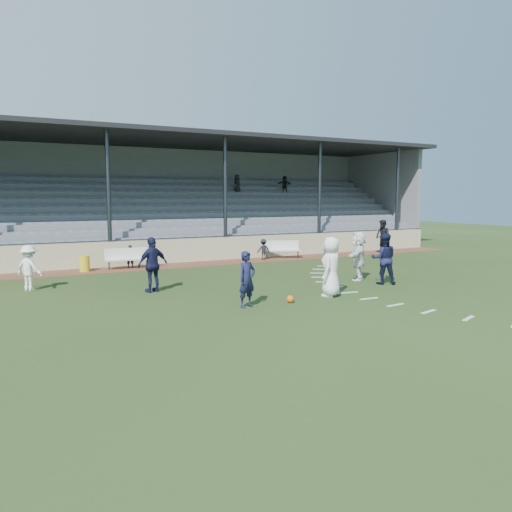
{
  "coord_description": "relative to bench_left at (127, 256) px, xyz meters",
  "views": [
    {
      "loc": [
        -7.86,
        -12.4,
        3.28
      ],
      "look_at": [
        0.0,
        2.5,
        1.3
      ],
      "focal_mm": 35.0,
      "sensor_mm": 36.0,
      "label": 1
    }
  ],
  "objects": [
    {
      "name": "player_white_wing",
      "position": [
        -4.35,
        -3.76,
        0.22
      ],
      "size": [
        1.14,
        1.17,
        1.61
      ],
      "primitive_type": "imported",
      "rotation": [
        0.0,
        0.0,
        2.31
      ],
      "color": "white",
      "rests_on": "ground"
    },
    {
      "name": "sub_left_far",
      "position": [
        1.06,
        -0.15,
        -0.04
      ],
      "size": [
        0.67,
        0.46,
        1.05
      ],
      "primitive_type": "imported",
      "rotation": [
        0.0,
        0.0,
        2.78
      ],
      "color": "black",
      "rests_on": "cinder_track"
    },
    {
      "name": "player_navy_mid",
      "position": [
        7.67,
        -8.59,
        0.39
      ],
      "size": [
        1.19,
        1.12,
        1.95
      ],
      "primitive_type": "imported",
      "rotation": [
        0.0,
        0.0,
        2.59
      ],
      "color": "#131636",
      "rests_on": "ground"
    },
    {
      "name": "sub_left_near",
      "position": [
        0.16,
        0.16,
        -0.03
      ],
      "size": [
        0.44,
        0.33,
        1.08
      ],
      "primitive_type": "imported",
      "rotation": [
        0.0,
        0.0,
        2.93
      ],
      "color": "black",
      "rests_on": "cinder_track"
    },
    {
      "name": "penalty_arc",
      "position": [
        6.6,
        -10.52,
        -0.58
      ],
      "size": [
        3.89,
        14.63,
        0.01
      ],
      "color": "silver",
      "rests_on": "ground"
    },
    {
      "name": "sub_right",
      "position": [
        7.15,
        -0.02,
        -0.02
      ],
      "size": [
        0.74,
        0.48,
        1.09
      ],
      "primitive_type": "imported",
      "rotation": [
        0.0,
        0.0,
        3.04
      ],
      "color": "black",
      "rests_on": "cinder_track"
    },
    {
      "name": "official",
      "position": [
        15.0,
        -0.39,
        0.41
      ],
      "size": [
        0.76,
        0.97,
        1.95
      ],
      "primitive_type": "imported",
      "rotation": [
        0.0,
        0.0,
        4.74
      ],
      "color": "black",
      "rests_on": "cinder_track"
    },
    {
      "name": "player_navy_lead",
      "position": [
        1.24,
        -9.78,
        0.26
      ],
      "size": [
        0.71,
        0.57,
        1.7
      ],
      "primitive_type": "imported",
      "rotation": [
        0.0,
        0.0,
        0.3
      ],
      "color": "#131636",
      "rests_on": "ground"
    },
    {
      "name": "grandstand",
      "position": [
        2.48,
        5.74,
        1.62
      ],
      "size": [
        34.6,
        9.0,
        6.61
      ],
      "color": "slate",
      "rests_on": "ground"
    },
    {
      "name": "football",
      "position": [
        2.72,
        -9.85,
        -0.47
      ],
      "size": [
        0.24,
        0.24,
        0.24
      ],
      "primitive_type": "sphere",
      "color": "#DD610D",
      "rests_on": "ground"
    },
    {
      "name": "bench_left",
      "position": [
        0.0,
        0.0,
        0.0
      ],
      "size": [
        2.02,
        0.55,
        0.95
      ],
      "rotation": [
        0.0,
        0.0,
        -0.05
      ],
      "color": "silver",
      "rests_on": "cinder_track"
    },
    {
      "name": "ground",
      "position": [
        2.48,
        -10.52,
        -0.58
      ],
      "size": [
        90.0,
        90.0,
        0.0
      ],
      "primitive_type": "plane",
      "color": "#263A18",
      "rests_on": "ground"
    },
    {
      "name": "cinder_track",
      "position": [
        2.48,
        -0.02,
        -0.57
      ],
      "size": [
        34.0,
        2.0,
        0.02
      ],
      "primitive_type": "cube",
      "color": "brown",
      "rests_on": "ground"
    },
    {
      "name": "retaining_wall",
      "position": [
        2.48,
        1.03,
        0.02
      ],
      "size": [
        34.0,
        0.18,
        1.2
      ],
      "primitive_type": "cube",
      "color": "#BEB792",
      "rests_on": "ground"
    },
    {
      "name": "trash_bin",
      "position": [
        -1.89,
        -0.02,
        -0.21
      ],
      "size": [
        0.44,
        0.44,
        0.71
      ],
      "primitive_type": "cylinder",
      "color": "gold",
      "rests_on": "cinder_track"
    },
    {
      "name": "player_white_back",
      "position": [
        7.4,
        -7.42,
        0.39
      ],
      "size": [
        1.69,
        1.68,
        1.95
      ],
      "primitive_type": "imported",
      "rotation": [
        0.0,
        0.0,
        3.92
      ],
      "color": "white",
      "rests_on": "ground"
    },
    {
      "name": "bench_right",
      "position": [
        8.3,
        0.09,
        0.0
      ],
      "size": [
        2.02,
        1.11,
        0.95
      ],
      "rotation": [
        0.0,
        0.0,
        -0.34
      ],
      "color": "silver",
      "rests_on": "cinder_track"
    },
    {
      "name": "player_white_lead",
      "position": [
        4.47,
        -9.58,
        0.41
      ],
      "size": [
        1.16,
        1.1,
        1.99
      ],
      "primitive_type": "imported",
      "rotation": [
        0.0,
        0.0,
        3.81
      ],
      "color": "white",
      "rests_on": "ground"
    },
    {
      "name": "player_navy_wing",
      "position": [
        -0.56,
        -6.09,
        0.38
      ],
      "size": [
        1.21,
        0.73,
        1.92
      ],
      "primitive_type": "imported",
      "rotation": [
        0.0,
        0.0,
        3.39
      ],
      "color": "#131636",
      "rests_on": "ground"
    }
  ]
}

